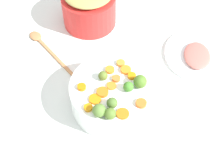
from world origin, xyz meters
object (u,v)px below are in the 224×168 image
at_px(metal_pot, 89,10).
at_px(wooden_spoon, 45,46).
at_px(ham_plate, 201,55).
at_px(serving_bowl_carrots, 112,95).

distance_m(metal_pot, wooden_spoon, 0.23).
relative_size(metal_pot, ham_plate, 0.78).
bearing_deg(wooden_spoon, metal_pot, -48.31).
height_order(serving_bowl_carrots, wooden_spoon, serving_bowl_carrots).
height_order(metal_pot, wooden_spoon, metal_pot).
bearing_deg(serving_bowl_carrots, wooden_spoon, 46.90).
relative_size(serving_bowl_carrots, ham_plate, 0.99).
xyz_separation_m(metal_pot, ham_plate, (-0.17, -0.43, -0.06)).
bearing_deg(wooden_spoon, ham_plate, -92.25).
relative_size(metal_pot, wooden_spoon, 0.86).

